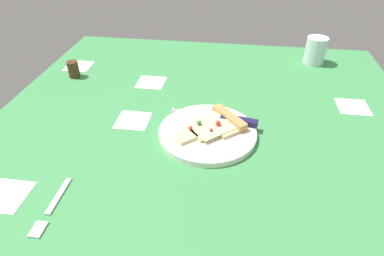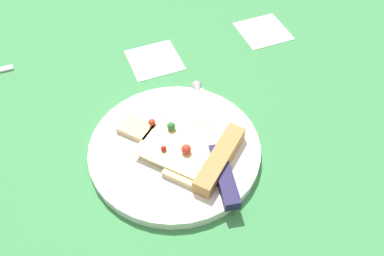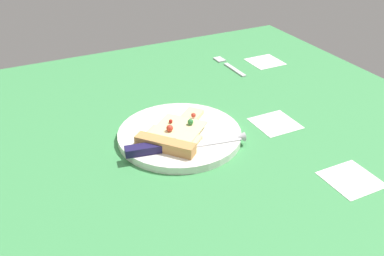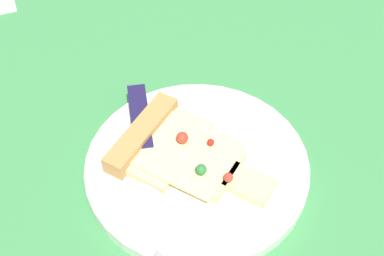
{
  "view_description": "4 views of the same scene",
  "coord_description": "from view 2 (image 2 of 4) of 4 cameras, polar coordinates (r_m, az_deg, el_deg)",
  "views": [
    {
      "loc": [
        -6.78,
        72.12,
        51.31
      ],
      "look_at": [
        2.27,
        7.59,
        3.91
      ],
      "focal_mm": 30.23,
      "sensor_mm": 36.0,
      "label": 1
    },
    {
      "loc": [
        -38.26,
        16.78,
        50.84
      ],
      "look_at": [
        -1.13,
        2.0,
        4.15
      ],
      "focal_mm": 39.75,
      "sensor_mm": 36.0,
      "label": 2
    },
    {
      "loc": [
        -32.72,
        -63.99,
        47.46
      ],
      "look_at": [
        1.01,
        4.08,
        2.21
      ],
      "focal_mm": 40.34,
      "sensor_mm": 36.0,
      "label": 3
    },
    {
      "loc": [
        34.78,
        -8.52,
        52.26
      ],
      "look_at": [
        -5.03,
        5.56,
        3.49
      ],
      "focal_mm": 52.75,
      "sensor_mm": 36.0,
      "label": 4
    }
  ],
  "objects": [
    {
      "name": "pizza_slice",
      "position": [
        0.61,
        -0.26,
        -2.9
      ],
      "size": [
        18.28,
        17.26,
        2.69
      ],
      "rotation": [
        0.0,
        0.0,
        5.42
      ],
      "color": "beige",
      "rests_on": "plate"
    },
    {
      "name": "ground_plane",
      "position": [
        0.67,
        1.24,
        -1.96
      ],
      "size": [
        119.82,
        119.82,
        3.0
      ],
      "color": "#3D8C4C",
      "rests_on": "ground"
    },
    {
      "name": "knife",
      "position": [
        0.61,
        3.28,
        -3.06
      ],
      "size": [
        23.98,
        6.44,
        2.45
      ],
      "rotation": [
        0.0,
        0.0,
        4.53
      ],
      "color": "silver",
      "rests_on": "plate"
    },
    {
      "name": "plate",
      "position": [
        0.63,
        -2.33,
        -2.92
      ],
      "size": [
        25.42,
        25.42,
        1.56
      ],
      "primitive_type": "cylinder",
      "color": "white",
      "rests_on": "ground_plane"
    }
  ]
}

